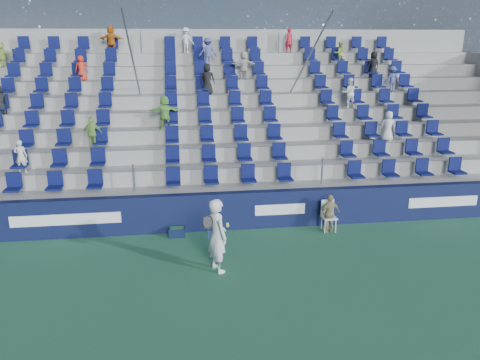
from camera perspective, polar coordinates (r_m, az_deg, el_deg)
name	(u,v)px	position (r m, az deg, el deg)	size (l,w,h in m)	color
ground	(247,276)	(12.11, 0.85, -11.59)	(70.00, 70.00, 0.00)	#2B6645
sponsor_wall	(232,211)	(14.71, -0.95, -3.75)	(24.00, 0.32, 1.20)	#0F1539
grandstand	(217,132)	(19.19, -2.78, 5.86)	(24.00, 8.17, 6.63)	gray
tennis_player	(217,235)	(11.97, -2.79, -6.75)	(0.76, 0.84, 1.95)	white
line_judge_chair	(328,213)	(14.89, 10.69, -3.99)	(0.46, 0.47, 0.97)	white
line_judge	(330,213)	(14.74, 10.89, -4.00)	(0.71, 0.30, 1.21)	tan
ball_bin	(177,232)	(14.42, -7.69, -6.26)	(0.51, 0.34, 0.28)	#0E1735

